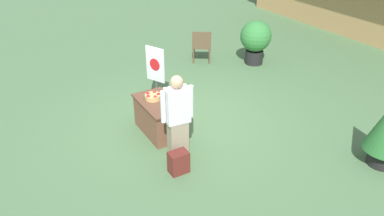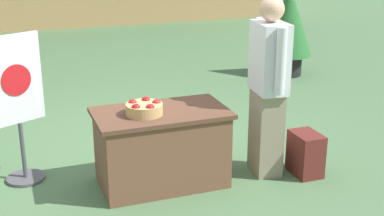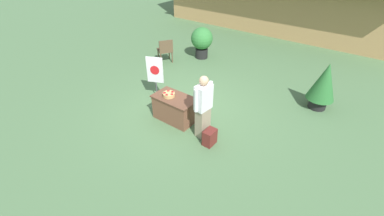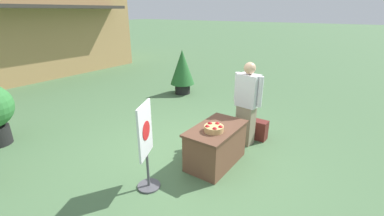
% 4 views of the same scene
% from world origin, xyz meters
% --- Properties ---
extents(ground_plane, '(120.00, 120.00, 0.00)m').
position_xyz_m(ground_plane, '(0.00, 0.00, 0.00)').
color(ground_plane, '#4C7047').
extents(display_table, '(1.21, 0.69, 0.72)m').
position_xyz_m(display_table, '(0.04, -0.60, 0.36)').
color(display_table, brown).
rests_on(display_table, ground_plane).
extents(apple_basket, '(0.33, 0.33, 0.13)m').
position_xyz_m(apple_basket, '(-0.12, -0.64, 0.77)').
color(apple_basket, tan).
rests_on(apple_basket, display_table).
extents(person_visitor, '(0.30, 0.61, 1.71)m').
position_xyz_m(person_visitor, '(1.06, -0.71, 0.87)').
color(person_visitor, gray).
rests_on(person_visitor, ground_plane).
extents(backpack, '(0.24, 0.34, 0.42)m').
position_xyz_m(backpack, '(1.40, -0.89, 0.21)').
color(backpack, maroon).
rests_on(backpack, ground_plane).
extents(poster_board, '(0.48, 0.36, 1.40)m').
position_xyz_m(poster_board, '(-1.16, -0.09, 0.74)').
color(poster_board, '#4C4C51').
rests_on(poster_board, ground_plane).
extents(potted_plant_far_left, '(0.79, 0.79, 1.44)m').
position_xyz_m(potted_plant_far_left, '(3.08, 2.43, 0.81)').
color(potted_plant_far_left, black).
rests_on(potted_plant_far_left, ground_plane).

